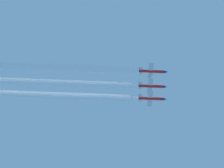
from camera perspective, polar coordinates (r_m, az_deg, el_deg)
jet_far_left at (r=323.48m, az=2.91°, el=-1.06°), size 8.27×12.04×2.89m
jet_inner_left at (r=318.52m, az=2.92°, el=-0.16°), size 8.27×12.04×2.89m
jet_center at (r=314.65m, az=2.97°, el=0.92°), size 8.27×12.04×2.89m
smoke_trail_far_left at (r=323.12m, az=-5.67°, el=-0.74°), size 2.47×85.86×2.47m
smoke_trail_inner_left at (r=318.13m, az=-5.50°, el=0.16°), size 2.47×82.69×2.47m
smoke_trail_center at (r=313.98m, az=-4.59°, el=1.21°), size 2.47×71.97×2.47m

